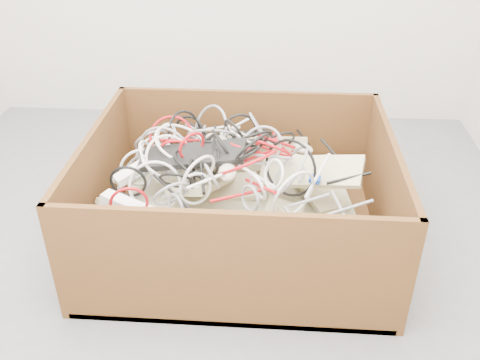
# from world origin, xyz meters

# --- Properties ---
(ground) EXTENTS (3.00, 3.00, 0.00)m
(ground) POSITION_xyz_m (0.00, 0.00, 0.00)
(ground) COLOR #5B5B5E
(ground) RESTS_ON ground
(cardboard_box) EXTENTS (1.24, 1.04, 0.52)m
(cardboard_box) POSITION_xyz_m (0.15, 0.15, 0.13)
(cardboard_box) COLOR #402710
(cardboard_box) RESTS_ON ground
(keyboard_pile) EXTENTS (1.10, 0.92, 0.37)m
(keyboard_pile) POSITION_xyz_m (0.18, 0.16, 0.28)
(keyboard_pile) COLOR #BFBA87
(keyboard_pile) RESTS_ON cardboard_box
(mice_scatter) EXTENTS (0.87, 0.75, 0.16)m
(mice_scatter) POSITION_xyz_m (0.05, 0.14, 0.36)
(mice_scatter) COLOR #B8AB94
(mice_scatter) RESTS_ON keyboard_pile
(power_strip_left) EXTENTS (0.24, 0.22, 0.11)m
(power_strip_left) POSITION_xyz_m (-0.23, 0.15, 0.37)
(power_strip_left) COLOR white
(power_strip_left) RESTS_ON keyboard_pile
(power_strip_right) EXTENTS (0.31, 0.16, 0.10)m
(power_strip_right) POSITION_xyz_m (-0.20, -0.11, 0.32)
(power_strip_right) COLOR white
(power_strip_right) RESTS_ON keyboard_pile
(vga_plug) EXTENTS (0.05, 0.05, 0.03)m
(vga_plug) POSITION_xyz_m (0.47, 0.11, 0.36)
(vga_plug) COLOR #0C3BBB
(vga_plug) RESTS_ON keyboard_pile
(cable_tangle) EXTENTS (1.09, 0.90, 0.42)m
(cable_tangle) POSITION_xyz_m (0.03, 0.19, 0.40)
(cable_tangle) COLOR black
(cable_tangle) RESTS_ON keyboard_pile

